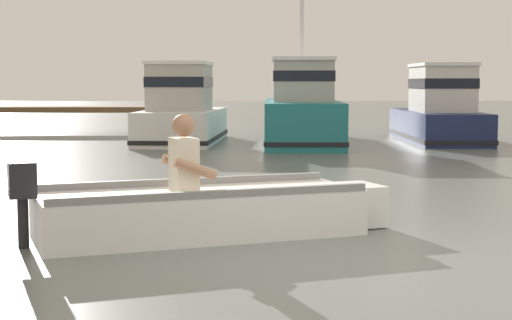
{
  "coord_description": "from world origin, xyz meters",
  "views": [
    {
      "loc": [
        -0.95,
        -6.45,
        1.49
      ],
      "look_at": [
        -0.62,
        3.39,
        0.55
      ],
      "focal_mm": 57.25,
      "sensor_mm": 36.0,
      "label": 1
    }
  ],
  "objects": [
    {
      "name": "ground_plane",
      "position": [
        0.0,
        0.0,
        0.0
      ],
      "size": [
        120.0,
        120.0,
        0.0
      ],
      "primitive_type": "plane",
      "color": "slate"
    },
    {
      "name": "rowboat_with_person",
      "position": [
        -1.17,
        1.42,
        0.25
      ],
      "size": [
        3.65,
        2.04,
        1.19
      ],
      "color": "white",
      "rests_on": "ground"
    },
    {
      "name": "moored_boat_white",
      "position": [
        -2.11,
        13.85,
        0.73
      ],
      "size": [
        2.23,
        4.82,
        1.99
      ],
      "color": "white",
      "rests_on": "ground"
    },
    {
      "name": "moored_boat_teal",
      "position": [
        0.85,
        13.73,
        0.78
      ],
      "size": [
        2.16,
        6.72,
        3.58
      ],
      "color": "#1E727A",
      "rests_on": "ground"
    },
    {
      "name": "moored_boat_navy",
      "position": [
        4.36,
        13.97,
        0.72
      ],
      "size": [
        1.83,
        5.06,
        1.96
      ],
      "color": "#19234C",
      "rests_on": "ground"
    }
  ]
}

